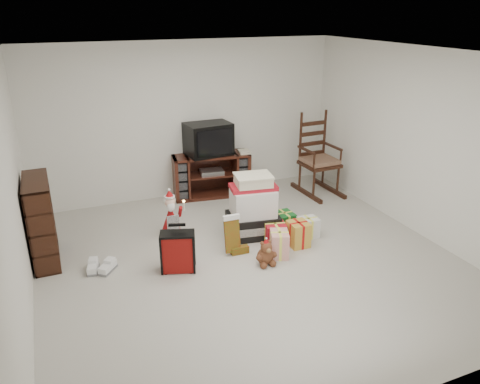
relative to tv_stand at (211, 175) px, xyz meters
name	(u,v)px	position (x,y,z in m)	size (l,w,h in m)	color
room	(250,166)	(-0.30, -2.25, 0.89)	(5.01, 5.01, 2.51)	beige
tv_stand	(211,175)	(0.00, 0.00, 0.00)	(1.30, 0.61, 0.72)	#472014
bookshelf	(42,222)	(-2.63, -1.22, 0.15)	(0.29, 0.87, 1.06)	#33160E
rocking_chair	(317,164)	(1.71, -0.51, 0.12)	(0.60, 0.95, 1.41)	#33160E
gift_pile	(253,210)	(0.04, -1.60, 0.02)	(0.75, 0.60, 0.86)	black
red_suitcase	(178,252)	(-1.17, -2.12, -0.11)	(0.43, 0.31, 0.58)	maroon
stocking	(232,235)	(-0.42, -1.99, -0.09)	(0.25, 0.11, 0.54)	#0C731A
teddy_bear	(266,254)	(-0.14, -2.39, -0.22)	(0.21, 0.19, 0.32)	brown
santa_figurine	(248,218)	(-0.02, -1.57, -0.10)	(0.32, 0.31, 0.67)	#9F1113
mrs_claus_figurine	(171,218)	(-1.01, -1.17, -0.10)	(0.33, 0.31, 0.67)	#9F1113
sneaker_pair	(100,267)	(-2.05, -1.77, -0.31)	(0.40, 0.29, 0.10)	white
gift_cluster	(290,232)	(0.42, -1.99, -0.22)	(0.83, 0.94, 0.28)	#A7131F
crt_television	(208,139)	(-0.03, 0.02, 0.62)	(0.75, 0.57, 0.52)	black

